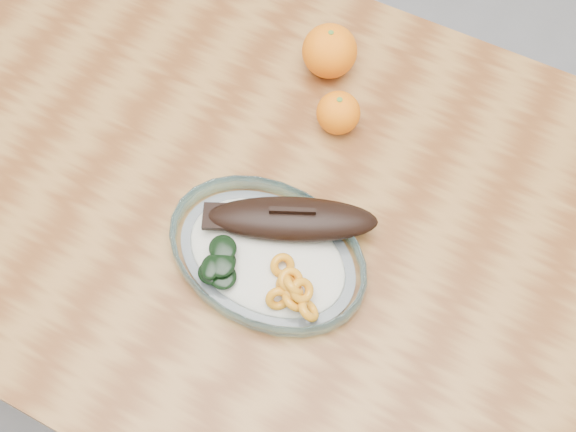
{
  "coord_description": "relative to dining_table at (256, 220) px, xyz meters",
  "views": [
    {
      "loc": [
        0.28,
        -0.43,
        1.62
      ],
      "look_at": [
        0.07,
        -0.03,
        0.77
      ],
      "focal_mm": 45.0,
      "sensor_mm": 36.0,
      "label": 1
    }
  ],
  "objects": [
    {
      "name": "ground",
      "position": [
        0.0,
        0.0,
        -0.65
      ],
      "size": [
        3.0,
        3.0,
        0.0
      ],
      "primitive_type": "plane",
      "color": "slate",
      "rests_on": "ground"
    },
    {
      "name": "dining_table",
      "position": [
        0.0,
        0.0,
        0.0
      ],
      "size": [
        1.2,
        0.8,
        0.75
      ],
      "color": "brown",
      "rests_on": "ground"
    },
    {
      "name": "plated_meal",
      "position": [
        0.07,
        -0.09,
        0.12
      ],
      "size": [
        0.53,
        0.53,
        0.08
      ],
      "rotation": [
        0.0,
        0.0,
        -0.07
      ],
      "color": "white",
      "rests_on": "dining_table"
    },
    {
      "name": "orange_left",
      "position": [
        0.0,
        0.24,
        0.14
      ],
      "size": [
        0.08,
        0.08,
        0.08
      ],
      "primitive_type": "sphere",
      "color": "#FF6805",
      "rests_on": "dining_table"
    },
    {
      "name": "orange_right",
      "position": [
        0.06,
        0.15,
        0.13
      ],
      "size": [
        0.06,
        0.06,
        0.06
      ],
      "primitive_type": "sphere",
      "color": "#FF6805",
      "rests_on": "dining_table"
    }
  ]
}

